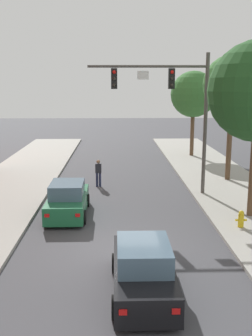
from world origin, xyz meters
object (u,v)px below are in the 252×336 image
traffic_signal_mast (173,98)px  pedestrian_crossing_road (98,172)px  fire_hydrant (241,219)px  street_tree_second (232,85)px  car_following_black (143,270)px  street_tree_third (194,94)px  car_lead_green (68,200)px

traffic_signal_mast → pedestrian_crossing_road: traffic_signal_mast is taller
fire_hydrant → pedestrian_crossing_road: bearing=129.9°
traffic_signal_mast → pedestrian_crossing_road: size_ratio=4.57×
traffic_signal_mast → street_tree_second: size_ratio=0.98×
car_following_black → street_tree_third: size_ratio=0.60×
street_tree_second → car_following_black: bearing=-115.0°
fire_hydrant → street_tree_third: street_tree_third is taller
street_tree_third → traffic_signal_mast: bearing=-106.1°
car_following_black → pedestrian_crossing_road: size_ratio=2.59×
traffic_signal_mast → car_lead_green: 7.70m
street_tree_third → car_lead_green: bearing=-120.0°
traffic_signal_mast → car_following_black: (-2.26, -10.38, -4.61)m
street_tree_second → car_lead_green: bearing=-145.9°
pedestrian_crossing_road → street_tree_second: size_ratio=0.21×
car_following_black → street_tree_third: 23.47m
pedestrian_crossing_road → car_lead_green: bearing=-103.0°
fire_hydrant → street_tree_third: bearing=85.9°
pedestrian_crossing_road → street_tree_third: 13.09m
car_following_black → car_lead_green: bearing=112.8°
street_tree_second → traffic_signal_mast: bearing=-142.1°
car_following_black → pedestrian_crossing_road: pedestrian_crossing_road is taller
car_lead_green → fire_hydrant: 7.82m
car_lead_green → fire_hydrant: (7.50, -2.22, -0.22)m
car_lead_green → car_following_black: 7.82m
traffic_signal_mast → car_lead_green: size_ratio=1.76×
traffic_signal_mast → street_tree_third: bearing=73.9°
traffic_signal_mast → car_lead_green: bearing=-149.1°
traffic_signal_mast → fire_hydrant: bearing=-67.7°
traffic_signal_mast → car_following_black: traffic_signal_mast is taller
pedestrian_crossing_road → street_tree_third: street_tree_third is taller
car_lead_green → street_tree_third: size_ratio=0.61×
fire_hydrant → street_tree_second: size_ratio=0.09×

